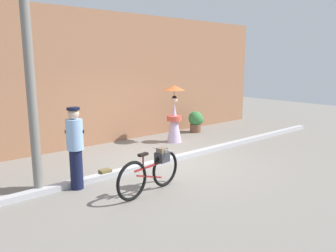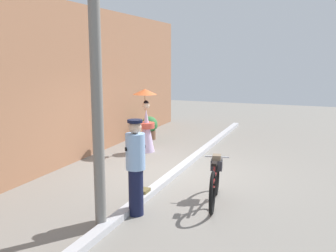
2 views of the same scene
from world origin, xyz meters
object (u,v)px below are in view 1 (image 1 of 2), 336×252
at_px(person_with_parasol, 174,115).
at_px(backpack_on_pavement, 105,173).
at_px(bicycle_near_officer, 152,171).
at_px(person_officer, 75,146).
at_px(potted_plant_by_door, 196,121).
at_px(utility_pole, 30,73).

bearing_deg(person_with_parasol, backpack_on_pavement, -155.86).
height_order(bicycle_near_officer, person_with_parasol, person_with_parasol).
xyz_separation_m(person_officer, backpack_on_pavement, (0.79, 0.22, -0.82)).
relative_size(potted_plant_by_door, utility_pole, 0.16).
bearing_deg(bicycle_near_officer, person_with_parasol, 42.52).
xyz_separation_m(person_with_parasol, backpack_on_pavement, (-3.48, -1.56, -0.79)).
height_order(person_officer, backpack_on_pavement, person_officer).
distance_m(person_officer, potted_plant_by_door, 6.38).
bearing_deg(person_officer, backpack_on_pavement, 15.56).
bearing_deg(person_officer, bicycle_near_officer, -46.59).
height_order(potted_plant_by_door, backpack_on_pavement, potted_plant_by_door).
bearing_deg(utility_pole, person_officer, -23.28).
height_order(bicycle_near_officer, potted_plant_by_door, bicycle_near_officer).
distance_m(person_officer, backpack_on_pavement, 1.16).
bearing_deg(bicycle_near_officer, backpack_on_pavement, 101.99).
bearing_deg(bicycle_near_officer, potted_plant_by_door, 36.28).
relative_size(person_with_parasol, backpack_on_pavement, 7.15).
distance_m(potted_plant_by_door, utility_pole, 7.19).
xyz_separation_m(bicycle_near_officer, utility_pole, (-1.78, 1.44, 1.95)).
bearing_deg(utility_pole, potted_plant_by_door, 17.61).
bearing_deg(backpack_on_pavement, utility_pole, 177.02).
relative_size(bicycle_near_officer, person_officer, 1.01).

